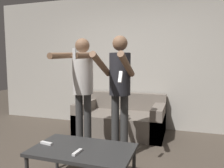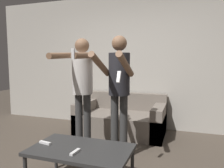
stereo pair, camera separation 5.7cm
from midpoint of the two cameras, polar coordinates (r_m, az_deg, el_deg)
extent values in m
cube|color=#B7B2A8|center=(4.52, 5.87, 5.82)|extent=(6.40, 0.06, 2.70)
cube|color=slate|center=(4.21, 2.68, -10.13)|extent=(1.63, 0.91, 0.38)
cube|color=slate|center=(4.48, 4.04, -4.40)|extent=(1.63, 0.16, 0.34)
cube|color=slate|center=(4.43, -6.31, -8.09)|extent=(0.20, 0.91, 0.57)
cube|color=slate|center=(4.05, 12.57, -9.55)|extent=(0.20, 0.91, 0.57)
cylinder|color=#383838|center=(3.35, -8.10, -10.00)|extent=(0.11, 0.11, 0.89)
cylinder|color=#383838|center=(3.29, -5.99, -10.25)|extent=(0.11, 0.11, 0.89)
cylinder|color=silver|center=(3.19, -7.22, 2.52)|extent=(0.30, 0.30, 0.57)
sphere|color=brown|center=(3.20, -7.32, 9.93)|extent=(0.21, 0.21, 0.21)
cylinder|color=brown|center=(3.02, -12.58, 7.26)|extent=(0.08, 0.57, 0.10)
cylinder|color=brown|center=(2.86, -6.75, 7.44)|extent=(0.08, 0.57, 0.10)
cube|color=white|center=(2.61, -9.48, 7.78)|extent=(0.04, 0.03, 0.13)
cylinder|color=#383838|center=(3.14, 1.22, -10.91)|extent=(0.11, 0.11, 0.90)
cylinder|color=#383838|center=(3.10, 3.56, -11.12)|extent=(0.11, 0.11, 0.90)
cylinder|color=#232328|center=(2.99, 2.44, 2.61)|extent=(0.29, 0.29, 0.58)
sphere|color=brown|center=(2.99, 2.48, 10.59)|extent=(0.21, 0.21, 0.21)
cylinder|color=brown|center=(2.77, -2.49, 5.04)|extent=(0.08, 0.59, 0.33)
cylinder|color=brown|center=(2.67, 4.17, 4.99)|extent=(0.08, 0.59, 0.33)
cube|color=white|center=(2.41, 2.45, 1.85)|extent=(0.04, 0.08, 0.13)
cube|color=#2D2D2D|center=(2.45, -7.44, -16.64)|extent=(1.08, 0.64, 0.04)
cylinder|color=#2D2D2D|center=(2.99, -13.89, -17.04)|extent=(0.04, 0.04, 0.40)
cylinder|color=#2D2D2D|center=(2.63, 6.00, -20.25)|extent=(0.04, 0.04, 0.40)
cube|color=white|center=(2.33, -8.88, -17.14)|extent=(0.05, 0.15, 0.02)
cube|color=white|center=(2.63, -16.47, -14.51)|extent=(0.15, 0.06, 0.02)
camera|label=1|loc=(0.03, -89.54, 0.05)|focal=35.00mm
camera|label=2|loc=(0.03, 90.46, -0.05)|focal=35.00mm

